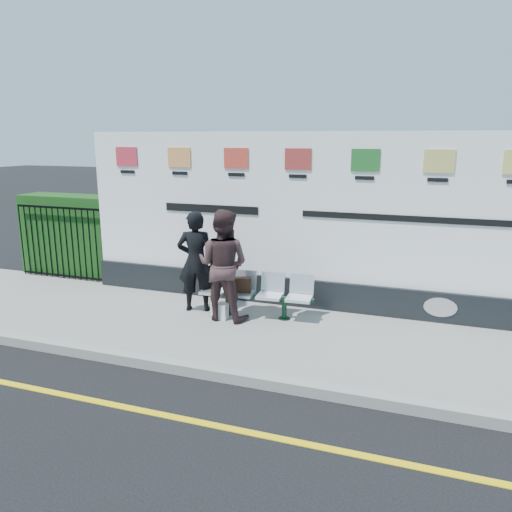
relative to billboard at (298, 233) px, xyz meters
The scene contains 12 objects.
ground 4.13m from the billboard, 97.40° to the right, with size 80.00×80.00×0.00m, color black.
pavement 1.98m from the billboard, 110.32° to the right, with size 14.00×3.00×0.12m, color gray.
kerb 3.19m from the billboard, 99.95° to the right, with size 14.00×0.18×0.14m, color gray.
yellow_line 4.13m from the billboard, 97.40° to the right, with size 14.00×0.10×0.01m, color yellow.
billboard is the anchor object (origin of this frame).
hedge 5.11m from the billboard, behind, with size 2.35×0.70×1.70m, color #174515.
railing 5.10m from the billboard, behind, with size 2.05×0.06×1.54m, color black, non-canonical shape.
bench 1.46m from the billboard, 120.31° to the right, with size 1.86×0.50×0.40m, color silver, non-canonical shape.
woman_left 1.82m from the billboard, 150.71° to the right, with size 0.63×0.41×1.73m, color black.
woman_right 1.49m from the billboard, 131.55° to the right, with size 0.88×0.68×1.80m, color #3C2727.
handbag_brown 1.35m from the billboard, 130.76° to the right, with size 0.32×0.14×0.25m, color black.
carrier_bag_white 1.91m from the billboard, 131.45° to the right, with size 0.26×0.16×0.26m, color white.
Camera 1 is at (2.63, -4.37, 3.02)m, focal length 35.00 mm.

